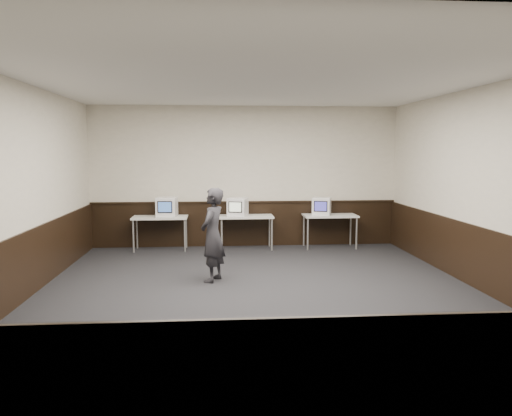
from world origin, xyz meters
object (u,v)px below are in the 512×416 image
Objects in this scene: desk_right at (330,218)px; emac_right at (322,206)px; emac_center at (238,207)px; desk_left at (160,220)px; emac_left at (167,207)px; desk_center at (246,219)px; person at (213,235)px.

emac_right is (-0.20, -0.01, 0.27)m from desk_right.
emac_center is at bearing -161.42° from emac_right.
emac_left reaches higher than desk_left.
desk_center is 2.31× the size of emac_center.
desk_left and desk_center have the same top height.
emac_center is (1.71, -0.02, 0.27)m from desk_left.
person reaches higher than desk_center.
person is (1.03, -2.75, -0.18)m from emac_left.
person reaches higher than desk_right.
emac_center is at bearing 4.50° from emac_left.
desk_right is at bearing 17.49° from emac_center.
emac_left is 0.95× the size of emac_right.
emac_right is at bearing -176.99° from desk_right.
desk_left is at bearing 180.00° from desk_right.
emac_left reaches higher than emac_right.
person is (-2.62, -2.75, 0.11)m from desk_right.
desk_right is at bearing 159.12° from person.
emac_right reaches higher than desk_right.
desk_center is at bearing -162.15° from emac_right.
person is at bearing -84.22° from emac_center.
desk_right is at bearing 5.42° from emac_left.
emac_center is (-0.19, -0.02, 0.27)m from desk_center.
desk_center is at bearing 5.37° from emac_left.
emac_left is at bearing 179.90° from desk_center.
person is at bearing -104.74° from desk_center.
desk_center is at bearing 0.00° from desk_left.
emac_right is 0.33× the size of person.
desk_right is 3.66m from emac_left.
desk_left is 2.43× the size of emac_left.
emac_right is 3.66m from person.
desk_left is 3.80m from desk_right.
desk_center is 1.90m from desk_right.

